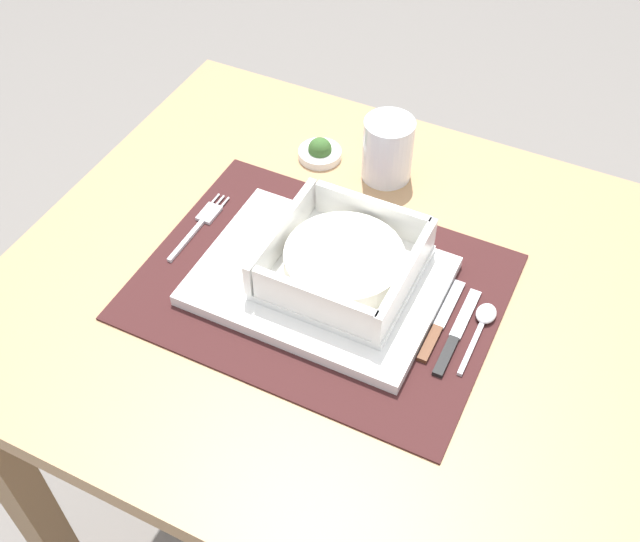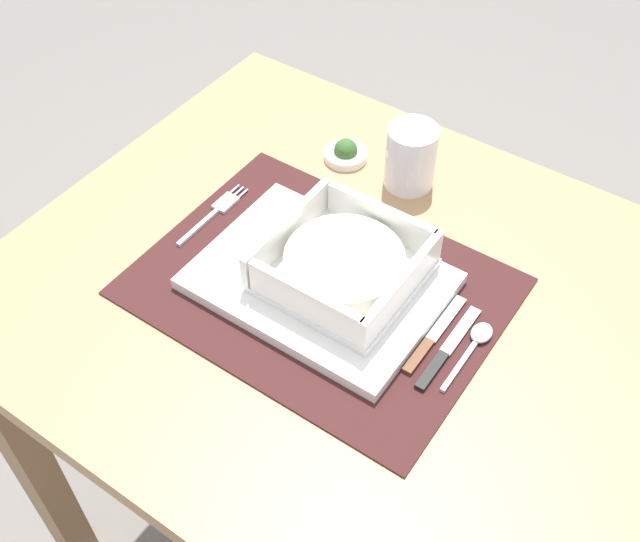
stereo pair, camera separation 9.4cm
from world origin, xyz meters
name	(u,v)px [view 1 (the left image)]	position (x,y,z in m)	size (l,w,h in m)	color
ground_plane	(335,526)	(0.00, 0.00, 0.00)	(6.00, 6.00, 0.00)	slate
dining_table	(341,339)	(0.00, 0.00, 0.59)	(0.84, 0.71, 0.71)	#A37A51
placemat	(320,286)	(-0.02, -0.02, 0.71)	(0.44, 0.33, 0.00)	#381919
serving_plate	(320,281)	(-0.03, -0.02, 0.72)	(0.29, 0.22, 0.02)	white
porridge_bowl	(343,262)	(0.00, 0.00, 0.75)	(0.17, 0.17, 0.06)	white
fork	(202,222)	(-0.21, 0.01, 0.71)	(0.02, 0.14, 0.00)	silver
spoon	(483,321)	(0.18, 0.02, 0.71)	(0.02, 0.11, 0.01)	silver
butter_knife	(455,337)	(0.15, -0.02, 0.71)	(0.01, 0.14, 0.01)	black
bread_knife	(439,325)	(0.13, -0.01, 0.71)	(0.01, 0.13, 0.01)	#59331E
drinking_glass	(388,152)	(-0.03, 0.22, 0.75)	(0.07, 0.07, 0.09)	white
condiment_saucer	(320,152)	(-0.14, 0.21, 0.72)	(0.06, 0.06, 0.03)	white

